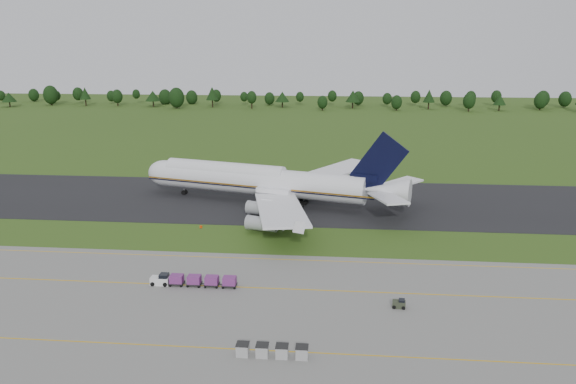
# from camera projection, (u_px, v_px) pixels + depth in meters

# --- Properties ---
(ground) EXTENTS (600.00, 600.00, 0.00)m
(ground) POSITION_uv_depth(u_px,v_px,m) (279.00, 240.00, 107.79)
(ground) COLOR #304E17
(ground) RESTS_ON ground
(apron) EXTENTS (300.00, 52.00, 0.06)m
(apron) POSITION_uv_depth(u_px,v_px,m) (252.00, 326.00, 75.07)
(apron) COLOR slate
(apron) RESTS_ON ground
(taxiway) EXTENTS (300.00, 40.00, 0.08)m
(taxiway) POSITION_uv_depth(u_px,v_px,m) (291.00, 200.00, 134.72)
(taxiway) COLOR black
(taxiway) RESTS_ON ground
(apron_markings) EXTENTS (300.00, 30.20, 0.01)m
(apron_markings) POSITION_uv_depth(u_px,v_px,m) (259.00, 302.00, 81.82)
(apron_markings) COLOR gold
(apron_markings) RESTS_ON apron
(tree_line) EXTENTS (532.27, 22.97, 11.82)m
(tree_line) POSITION_uv_depth(u_px,v_px,m) (322.00, 98.00, 317.71)
(tree_line) COLOR black
(tree_line) RESTS_ON ground
(aircraft) EXTENTS (66.20, 62.18, 18.54)m
(aircraft) POSITION_uv_depth(u_px,v_px,m) (264.00, 181.00, 131.50)
(aircraft) COLOR white
(aircraft) RESTS_ON ground
(baggage_train) EXTENTS (13.58, 1.74, 1.67)m
(baggage_train) POSITION_uv_depth(u_px,v_px,m) (192.00, 280.00, 87.26)
(baggage_train) COLOR silver
(baggage_train) RESTS_ON apron
(utility_cart) EXTENTS (1.97, 1.31, 1.02)m
(utility_cart) POSITION_uv_depth(u_px,v_px,m) (399.00, 304.00, 80.11)
(utility_cart) COLOR #2F3525
(utility_cart) RESTS_ON apron
(uld_row) EXTENTS (8.75, 1.55, 1.53)m
(uld_row) POSITION_uv_depth(u_px,v_px,m) (272.00, 351.00, 67.56)
(uld_row) COLOR #A2A2A2
(uld_row) RESTS_ON apron
(edge_markers) EXTENTS (11.42, 0.30, 0.60)m
(edge_markers) POSITION_uv_depth(u_px,v_px,m) (227.00, 228.00, 114.05)
(edge_markers) COLOR red
(edge_markers) RESTS_ON ground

